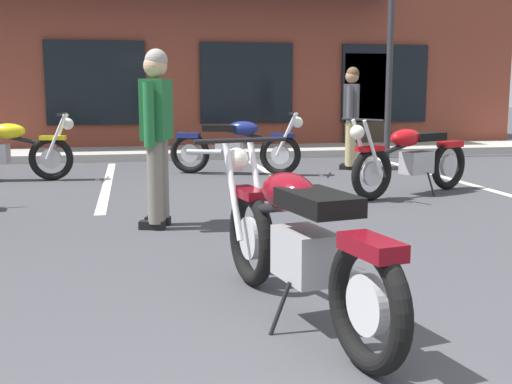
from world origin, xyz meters
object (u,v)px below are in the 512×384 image
(motorcycle_red_sportbike, at_px, (1,149))
(motorcycle_silver_naked, at_px, (411,158))
(motorcycle_blue_standard, at_px, (236,145))
(motorcycle_foreground_classic, at_px, (297,240))
(person_in_shorts_foreground, at_px, (351,112))
(person_in_black_shirt, at_px, (157,128))

(motorcycle_red_sportbike, height_order, motorcycle_silver_naked, same)
(motorcycle_red_sportbike, xyz_separation_m, motorcycle_blue_standard, (3.43, 0.05, 0.00))
(motorcycle_red_sportbike, xyz_separation_m, motorcycle_silver_naked, (5.26, -2.30, 0.00))
(motorcycle_red_sportbike, distance_m, motorcycle_blue_standard, 3.43)
(motorcycle_red_sportbike, relative_size, motorcycle_silver_naked, 1.07)
(motorcycle_foreground_classic, height_order, motorcycle_silver_naked, same)
(motorcycle_red_sportbike, bearing_deg, motorcycle_foreground_classic, -66.26)
(motorcycle_red_sportbike, xyz_separation_m, person_in_shorts_foreground, (5.41, 0.36, 0.49))
(motorcycle_blue_standard, xyz_separation_m, person_in_shorts_foreground, (1.98, 0.31, 0.49))
(motorcycle_red_sportbike, height_order, motorcycle_blue_standard, same)
(person_in_shorts_foreground, bearing_deg, motorcycle_blue_standard, -171.00)
(motorcycle_foreground_classic, xyz_separation_m, person_in_shorts_foreground, (2.67, 6.61, 0.49))
(motorcycle_silver_naked, relative_size, motorcycle_blue_standard, 0.98)
(motorcycle_silver_naked, relative_size, person_in_black_shirt, 1.17)
(motorcycle_foreground_classic, bearing_deg, person_in_shorts_foreground, 68.00)
(person_in_black_shirt, distance_m, person_in_shorts_foreground, 5.19)
(motorcycle_silver_naked, relative_size, person_in_shorts_foreground, 1.17)
(motorcycle_foreground_classic, distance_m, motorcycle_silver_naked, 4.68)
(motorcycle_silver_naked, bearing_deg, person_in_black_shirt, -157.51)
(motorcycle_red_sportbike, relative_size, person_in_black_shirt, 1.26)
(motorcycle_foreground_classic, bearing_deg, person_in_black_shirt, 104.16)
(motorcycle_blue_standard, distance_m, person_in_shorts_foreground, 2.06)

